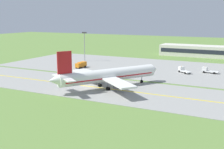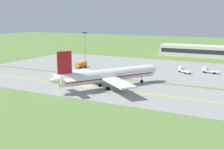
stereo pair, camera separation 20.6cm
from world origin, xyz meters
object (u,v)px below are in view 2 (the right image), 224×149
object	(u,v)px
service_truck_catering	(208,70)
apron_light_mast	(85,43)
service_truck_baggage	(183,70)
service_truck_fuel	(81,65)
airplane_lead	(108,75)

from	to	relation	value
service_truck_catering	apron_light_mast	distance (m)	62.41
service_truck_baggage	service_truck_fuel	distance (m)	43.94
service_truck_fuel	apron_light_mast	distance (m)	22.19
airplane_lead	service_truck_catering	bearing A→B (deg)	58.70
service_truck_baggage	service_truck_fuel	xyz separation A→B (m)	(-42.97, -9.19, 0.35)
service_truck_baggage	apron_light_mast	bearing A→B (deg)	170.04
airplane_lead	service_truck_fuel	xyz separation A→B (m)	(-27.66, 27.22, -2.60)
service_truck_fuel	apron_light_mast	size ratio (longest dim) A/B	0.42
service_truck_catering	apron_light_mast	bearing A→B (deg)	174.81
service_truck_baggage	service_truck_catering	world-z (taller)	same
service_truck_fuel	service_truck_catering	size ratio (longest dim) A/B	0.93
apron_light_mast	service_truck_baggage	bearing A→B (deg)	-9.96
airplane_lead	service_truck_fuel	size ratio (longest dim) A/B	5.82
airplane_lead	service_truck_baggage	distance (m)	39.61
service_truck_catering	service_truck_baggage	bearing A→B (deg)	-158.13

